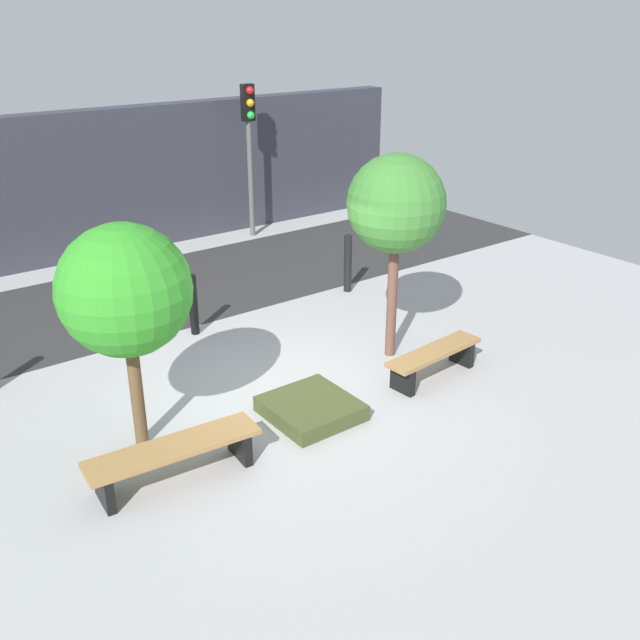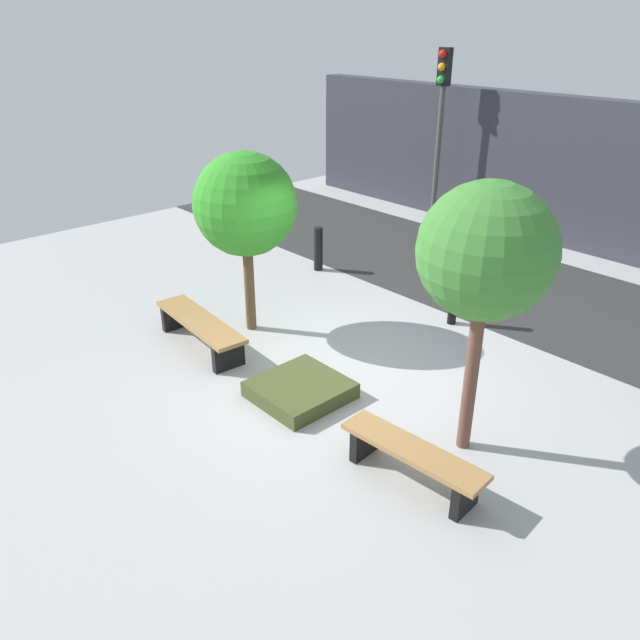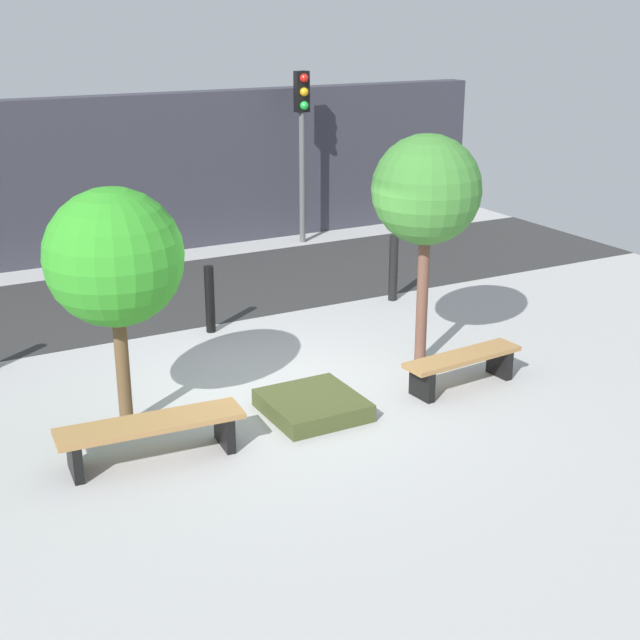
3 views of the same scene
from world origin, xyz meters
TOP-DOWN VIEW (x-y plane):
  - ground_plane at (0.00, 0.00)m, footprint 18.00×18.00m
  - road_strip at (0.00, 4.54)m, footprint 18.00×3.59m
  - building_facade at (0.00, 7.47)m, footprint 16.20×0.50m
  - bench_left at (-2.04, -0.93)m, footprint 2.00×0.63m
  - bench_right at (2.04, -0.93)m, footprint 1.68×0.52m
  - planter_bed at (0.00, -0.73)m, footprint 1.08×1.12m
  - tree_behind_left_bench at (-2.04, -0.00)m, footprint 1.53×1.53m
  - tree_behind_right_bench at (2.04, -0.00)m, footprint 1.42×1.42m
  - bollard_left at (0.00, 2.49)m, footprint 0.14×0.14m
  - bollard_center at (3.21, 2.49)m, footprint 0.15×0.15m
  - traffic_light_mid_west at (3.68, 6.62)m, footprint 0.28×0.27m

SIDE VIEW (x-z plane):
  - ground_plane at x=0.00m, z-range 0.00..0.00m
  - road_strip at x=0.00m, z-range 0.00..0.01m
  - planter_bed at x=0.00m, z-range 0.00..0.21m
  - bench_right at x=2.04m, z-range 0.09..0.53m
  - bench_left at x=-2.04m, z-range 0.11..0.56m
  - bollard_left at x=0.00m, z-range 0.00..1.01m
  - bollard_center at x=3.21m, z-range 0.00..1.09m
  - building_facade at x=0.00m, z-range 0.00..3.03m
  - tree_behind_left_bench at x=-2.04m, z-range 0.61..3.39m
  - tree_behind_right_bench at x=2.04m, z-range 0.81..3.89m
  - traffic_light_mid_west at x=3.68m, z-range 0.66..4.07m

